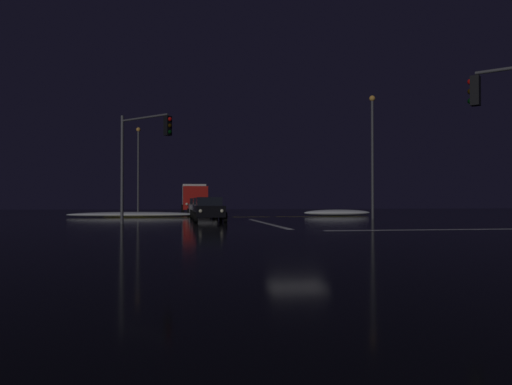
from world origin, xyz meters
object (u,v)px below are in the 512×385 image
object	(u,v)px
box_truck	(194,197)
streetlamp_left_far	(138,164)
sedan_black	(209,209)
streetlamp_right_near	(372,148)
sedan_gray	(199,207)
traffic_signal_nw	(141,148)
sedan_silver	(204,208)

from	to	relation	value
box_truck	streetlamp_left_far	bearing A→B (deg)	-161.92
sedan_black	streetlamp_right_near	xyz separation A→B (m)	(12.24, 2.64, 4.47)
streetlamp_left_far	sedan_black	bearing A→B (deg)	-72.40
sedan_black	streetlamp_left_far	bearing A→B (deg)	107.60
box_truck	sedan_gray	bearing A→B (deg)	-88.81
sedan_black	sedan_gray	world-z (taller)	same
sedan_gray	streetlamp_left_far	world-z (taller)	streetlamp_left_far
box_truck	streetlamp_left_far	distance (m)	6.80
streetlamp_right_near	traffic_signal_nw	bearing A→B (deg)	-158.80
sedan_silver	box_truck	distance (m)	13.84
box_truck	traffic_signal_nw	world-z (taller)	traffic_signal_nw
sedan_gray	traffic_signal_nw	bearing A→B (deg)	-103.47
box_truck	traffic_signal_nw	distance (m)	24.61
sedan_black	streetlamp_right_near	world-z (taller)	streetlamp_right_near
box_truck	streetlamp_left_far	world-z (taller)	streetlamp_left_far
sedan_black	traffic_signal_nw	distance (m)	6.53
streetlamp_left_far	streetlamp_right_near	size ratio (longest dim) A/B	0.95
sedan_black	box_truck	bearing A→B (deg)	90.78
traffic_signal_nw	streetlamp_left_far	xyz separation A→B (m)	(-1.83, 22.33, 0.72)
traffic_signal_nw	streetlamp_right_near	xyz separation A→B (m)	(16.32, 6.33, 0.95)
sedan_silver	sedan_gray	size ratio (longest dim) A/B	1.00
traffic_signal_nw	sedan_silver	bearing A→B (deg)	68.56
sedan_black	streetlamp_right_near	bearing A→B (deg)	12.16
sedan_black	sedan_gray	distance (m)	12.84
sedan_gray	streetlamp_right_near	world-z (taller)	streetlamp_right_near
sedan_black	sedan_silver	bearing A→B (deg)	90.07
box_truck	streetlamp_right_near	distance (m)	22.08
sedan_silver	box_truck	world-z (taller)	box_truck
traffic_signal_nw	streetlamp_left_far	world-z (taller)	streetlamp_left_far
box_truck	streetlamp_right_near	xyz separation A→B (m)	(12.52, -17.84, 3.57)
traffic_signal_nw	sedan_black	bearing A→B (deg)	42.15
sedan_black	sedan_gray	bearing A→B (deg)	90.54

